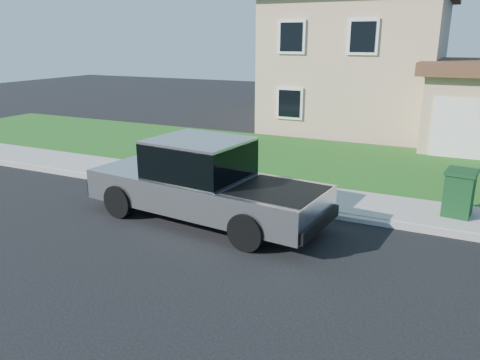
% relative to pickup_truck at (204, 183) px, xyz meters
% --- Properties ---
extents(ground, '(80.00, 80.00, 0.00)m').
position_rel_pickup_truck_xyz_m(ground, '(0.53, -1.36, -0.98)').
color(ground, black).
rests_on(ground, ground).
extents(curb, '(40.00, 0.20, 0.12)m').
position_rel_pickup_truck_xyz_m(curb, '(1.53, 1.54, -0.92)').
color(curb, gray).
rests_on(curb, ground).
extents(sidewalk, '(40.00, 2.00, 0.15)m').
position_rel_pickup_truck_xyz_m(sidewalk, '(1.53, 2.64, -0.91)').
color(sidewalk, gray).
rests_on(sidewalk, ground).
extents(lawn, '(40.00, 7.00, 0.10)m').
position_rel_pickup_truck_xyz_m(lawn, '(1.53, 7.14, -0.93)').
color(lawn, '#164A15').
rests_on(lawn, ground).
extents(house, '(14.00, 11.30, 6.85)m').
position_rel_pickup_truck_xyz_m(house, '(1.84, 15.02, 2.18)').
color(house, tan).
rests_on(house, ground).
extents(pickup_truck, '(6.62, 2.84, 2.11)m').
position_rel_pickup_truck_xyz_m(pickup_truck, '(0.00, 0.00, 0.00)').
color(pickup_truck, black).
rests_on(pickup_truck, ground).
extents(woman, '(0.68, 0.56, 1.75)m').
position_rel_pickup_truck_xyz_m(woman, '(0.06, 1.39, -0.16)').
color(woman, tan).
rests_on(woman, ground).
extents(trash_bin, '(0.82, 0.92, 1.18)m').
position_rel_pickup_truck_xyz_m(trash_bin, '(5.92, 2.75, -0.23)').
color(trash_bin, '#0E3516').
rests_on(trash_bin, sidewalk).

